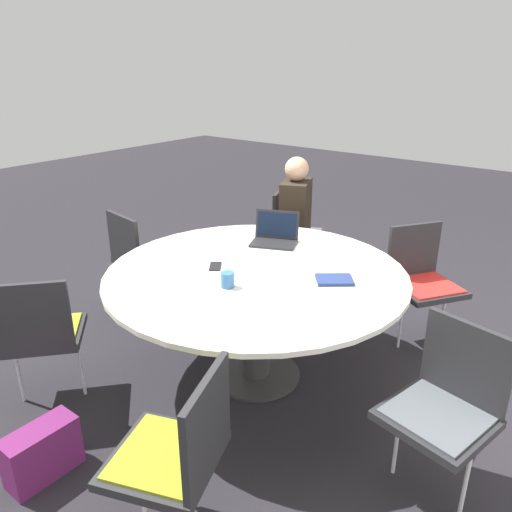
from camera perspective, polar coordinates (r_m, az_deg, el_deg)
The scene contains 14 objects.
ground_plane at distance 3.42m, azimuth 0.00°, elevation -13.41°, with size 16.00×16.00×0.00m, color black.
conference_table at distance 3.10m, azimuth 0.00°, elevation -3.68°, with size 1.84×1.84×0.75m.
chair_0 at distance 4.59m, azimuth 4.17°, elevation 3.22°, with size 0.57×0.56×0.87m.
chair_1 at distance 4.06m, azimuth -13.15°, elevation 0.21°, with size 0.48×0.50×0.87m.
chair_2 at distance 3.14m, azimuth -23.49°, elevation -7.70°, with size 0.61×0.61×0.87m.
chair_3 at distance 2.15m, azimuth -8.82°, elevation -20.86°, with size 0.56×0.55×0.87m.
chair_4 at distance 2.51m, azimuth 20.93°, elevation -15.12°, with size 0.51×0.52×0.87m.
chair_5 at distance 3.77m, azimuth 18.42°, elevation -2.09°, with size 0.60×0.59×0.87m.
person_0 at distance 4.29m, azimuth 4.73°, elevation 4.59°, with size 0.42×0.35×1.22m.
laptop at distance 3.52m, azimuth 2.21°, elevation 2.42°, with size 0.34×0.38×0.21m.
spiral_notebook at distance 2.95m, azimuth 8.95°, elevation -2.70°, with size 0.25×0.26×0.02m.
coffee_cup at distance 2.83m, azimuth -3.26°, elevation -2.72°, with size 0.08×0.08×0.09m.
cell_phone at distance 3.12m, azimuth -4.67°, elevation -1.18°, with size 0.15×0.14×0.01m.
handbag at distance 2.87m, azimuth -23.26°, elevation -19.90°, with size 0.36×0.16×0.28m.
Camera 1 is at (2.22, 1.72, 1.96)m, focal length 35.00 mm.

